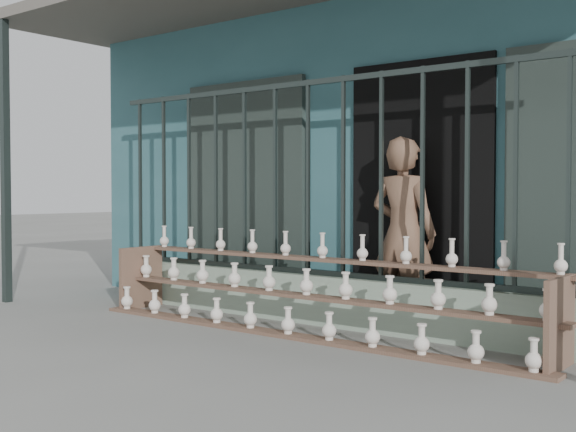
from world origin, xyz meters
The scene contains 6 objects.
ground centered at (0.00, 0.00, 0.00)m, with size 60.00×60.00×0.00m, color slate.
workshop_building centered at (0.00, 4.23, 1.62)m, with size 7.40×6.60×3.21m.
parapet_wall centered at (0.00, 1.30, 0.23)m, with size 5.00×0.20×0.45m, color #93AB93.
security_fence centered at (0.00, 1.30, 1.35)m, with size 5.00×0.04×1.80m.
shelf_rack centered at (0.27, 0.89, 0.36)m, with size 4.50×0.68×0.85m.
elderly_woman centered at (0.85, 1.58, 0.85)m, with size 0.62×0.41×1.70m, color brown.
Camera 1 is at (3.97, -4.07, 1.22)m, focal length 45.00 mm.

